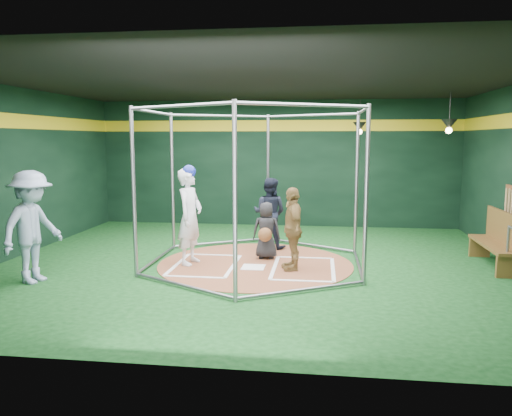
# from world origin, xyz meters

# --- Properties ---
(room_shell) EXTENTS (10.10, 9.10, 3.53)m
(room_shell) POSITION_xyz_m (0.00, 0.01, 1.75)
(room_shell) COLOR #0C3511
(room_shell) RESTS_ON ground
(clay_disc) EXTENTS (3.80, 3.80, 0.01)m
(clay_disc) POSITION_xyz_m (0.00, 0.00, 0.01)
(clay_disc) COLOR brown
(clay_disc) RESTS_ON ground
(home_plate) EXTENTS (0.43, 0.43, 0.01)m
(home_plate) POSITION_xyz_m (0.00, -0.30, 0.02)
(home_plate) COLOR white
(home_plate) RESTS_ON clay_disc
(batter_box_left) EXTENTS (1.17, 1.77, 0.01)m
(batter_box_left) POSITION_xyz_m (-0.95, -0.25, 0.02)
(batter_box_left) COLOR white
(batter_box_left) RESTS_ON clay_disc
(batter_box_right) EXTENTS (1.17, 1.77, 0.01)m
(batter_box_right) POSITION_xyz_m (0.95, -0.25, 0.02)
(batter_box_right) COLOR white
(batter_box_right) RESTS_ON clay_disc
(batting_cage) EXTENTS (4.05, 4.67, 3.00)m
(batting_cage) POSITION_xyz_m (-0.00, -0.00, 1.50)
(batting_cage) COLOR gray
(batting_cage) RESTS_ON ground
(pendant_lamp_near) EXTENTS (0.34, 0.34, 0.90)m
(pendant_lamp_near) POSITION_xyz_m (2.20, 3.60, 2.74)
(pendant_lamp_near) COLOR black
(pendant_lamp_near) RESTS_ON room_shell
(pendant_lamp_far) EXTENTS (0.34, 0.34, 0.90)m
(pendant_lamp_far) POSITION_xyz_m (4.00, 2.00, 2.74)
(pendant_lamp_far) COLOR black
(pendant_lamp_far) RESTS_ON room_shell
(batter_figure) EXTENTS (0.57, 0.75, 1.93)m
(batter_figure) POSITION_xyz_m (-1.26, -0.15, 0.97)
(batter_figure) COLOR silver
(batter_figure) RESTS_ON clay_disc
(visitor_leopard) EXTENTS (0.60, 0.97, 1.55)m
(visitor_leopard) POSITION_xyz_m (0.74, -0.33, 0.78)
(visitor_leopard) COLOR #A88548
(visitor_leopard) RESTS_ON clay_disc
(catcher_figure) EXTENTS (0.58, 0.59, 1.16)m
(catcher_figure) POSITION_xyz_m (0.16, 0.45, 0.59)
(catcher_figure) COLOR black
(catcher_figure) RESTS_ON clay_disc
(umpire) EXTENTS (0.89, 0.76, 1.58)m
(umpire) POSITION_xyz_m (0.12, 1.47, 0.80)
(umpire) COLOR black
(umpire) RESTS_ON clay_disc
(bystander_blue) EXTENTS (0.98, 1.37, 1.92)m
(bystander_blue) POSITION_xyz_m (-3.59, -1.70, 0.96)
(bystander_blue) COLOR #8C9EB9
(bystander_blue) RESTS_ON ground
(dugout_bench) EXTENTS (0.43, 1.83, 1.07)m
(dugout_bench) POSITION_xyz_m (4.63, 0.41, 0.55)
(dugout_bench) COLOR brown
(dugout_bench) RESTS_ON ground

